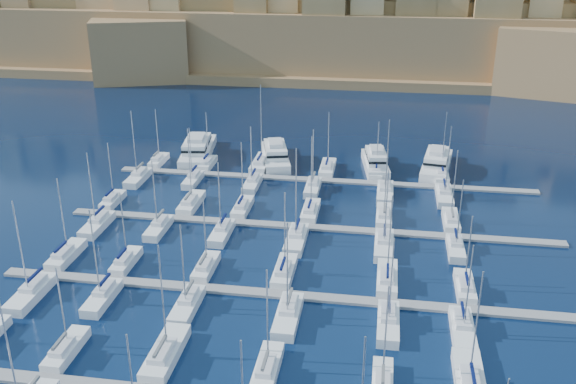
% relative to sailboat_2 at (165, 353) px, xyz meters
% --- Properties ---
extents(ground, '(600.00, 600.00, 0.00)m').
position_rel_sailboat_2_xyz_m(ground, '(12.21, 27.93, -0.76)').
color(ground, black).
rests_on(ground, ground).
extents(pontoon_mid_near, '(84.00, 2.00, 0.40)m').
position_rel_sailboat_2_xyz_m(pontoon_mid_near, '(12.21, 15.93, -0.56)').
color(pontoon_mid_near, slate).
rests_on(pontoon_mid_near, ground).
extents(pontoon_mid_far, '(84.00, 2.00, 0.40)m').
position_rel_sailboat_2_xyz_m(pontoon_mid_far, '(12.21, 37.93, -0.56)').
color(pontoon_mid_far, slate).
rests_on(pontoon_mid_far, ground).
extents(pontoon_far, '(84.00, 2.00, 0.40)m').
position_rel_sailboat_2_xyz_m(pontoon_far, '(12.21, 59.93, -0.56)').
color(pontoon_far, slate).
rests_on(pontoon_far, ground).
extents(sailboat_1, '(2.47, 8.24, 11.85)m').
position_rel_sailboat_2_xyz_m(sailboat_1, '(-11.98, -1.06, -0.05)').
color(sailboat_1, white).
rests_on(sailboat_1, ground).
extents(sailboat_2, '(3.12, 10.39, 15.07)m').
position_rel_sailboat_2_xyz_m(sailboat_2, '(0.00, 0.00, 0.00)').
color(sailboat_2, white).
rests_on(sailboat_2, ground).
extents(sailboat_3, '(2.59, 8.62, 13.58)m').
position_rel_sailboat_2_xyz_m(sailboat_3, '(12.40, -0.87, -0.03)').
color(sailboat_3, white).
rests_on(sailboat_3, ground).
extents(sailboat_4, '(2.31, 7.69, 13.06)m').
position_rel_sailboat_2_xyz_m(sailboat_4, '(25.45, -1.33, -0.04)').
color(sailboat_4, white).
rests_on(sailboat_4, ground).
extents(sailboat_5, '(3.19, 10.63, 14.69)m').
position_rel_sailboat_2_xyz_m(sailboat_5, '(35.01, 0.12, 0.00)').
color(sailboat_5, white).
rests_on(sailboat_5, ground).
extents(sailboat_12, '(2.72, 9.08, 13.43)m').
position_rel_sailboat_2_xyz_m(sailboat_12, '(-23.19, 21.36, -0.03)').
color(sailboat_12, white).
rests_on(sailboat_12, ground).
extents(sailboat_13, '(2.38, 7.95, 12.07)m').
position_rel_sailboat_2_xyz_m(sailboat_13, '(-13.31, 20.80, -0.05)').
color(sailboat_13, white).
rests_on(sailboat_13, ground).
extents(sailboat_14, '(2.46, 8.21, 12.35)m').
position_rel_sailboat_2_xyz_m(sailboat_14, '(-0.91, 20.93, -0.04)').
color(sailboat_14, white).
rests_on(sailboat_14, ground).
extents(sailboat_15, '(2.75, 9.17, 13.32)m').
position_rel_sailboat_2_xyz_m(sailboat_15, '(10.80, 21.40, -0.03)').
color(sailboat_15, white).
rests_on(sailboat_15, ground).
extents(sailboat_16, '(2.88, 9.62, 13.72)m').
position_rel_sailboat_2_xyz_m(sailboat_16, '(25.68, 21.62, -0.02)').
color(sailboat_16, white).
rests_on(sailboat_16, ground).
extents(sailboat_17, '(2.52, 8.40, 11.68)m').
position_rel_sailboat_2_xyz_m(sailboat_17, '(36.48, 21.02, -0.05)').
color(sailboat_17, white).
rests_on(sailboat_17, ground).
extents(sailboat_18, '(2.94, 9.80, 15.10)m').
position_rel_sailboat_2_xyz_m(sailboat_18, '(-22.67, 10.15, -0.01)').
color(sailboat_18, white).
rests_on(sailboat_18, ground).
extents(sailboat_19, '(2.60, 8.66, 14.37)m').
position_rel_sailboat_2_xyz_m(sailboat_19, '(-12.59, 10.71, -0.02)').
color(sailboat_19, white).
rests_on(sailboat_19, ground).
extents(sailboat_20, '(2.71, 9.03, 13.13)m').
position_rel_sailboat_2_xyz_m(sailboat_20, '(-0.57, 10.53, -0.03)').
color(sailboat_20, white).
rests_on(sailboat_20, ground).
extents(sailboat_21, '(2.94, 9.80, 14.62)m').
position_rel_sailboat_2_xyz_m(sailboat_21, '(13.10, 10.15, -0.01)').
color(sailboat_21, white).
rests_on(sailboat_21, ground).
extents(sailboat_22, '(2.76, 9.19, 13.36)m').
position_rel_sailboat_2_xyz_m(sailboat_22, '(25.96, 10.45, -0.03)').
color(sailboat_22, white).
rests_on(sailboat_22, ground).
extents(sailboat_23, '(2.78, 9.25, 13.17)m').
position_rel_sailboat_2_xyz_m(sailboat_23, '(35.17, 10.42, -0.03)').
color(sailboat_23, white).
rests_on(sailboat_23, ground).
extents(sailboat_24, '(2.31, 7.68, 11.94)m').
position_rel_sailboat_2_xyz_m(sailboat_24, '(-24.71, 42.67, -0.05)').
color(sailboat_24, white).
rests_on(sailboat_24, ground).
extents(sailboat_25, '(2.87, 9.57, 14.95)m').
position_rel_sailboat_2_xyz_m(sailboat_25, '(-10.01, 43.60, -0.01)').
color(sailboat_25, white).
rests_on(sailboat_25, ground).
extents(sailboat_26, '(2.58, 8.59, 13.12)m').
position_rel_sailboat_2_xyz_m(sailboat_26, '(-0.32, 43.12, -0.03)').
color(sailboat_26, white).
rests_on(sailboat_26, ground).
extents(sailboat_27, '(2.70, 9.00, 14.77)m').
position_rel_sailboat_2_xyz_m(sailboat_27, '(11.97, 43.32, -0.01)').
color(sailboat_27, white).
rests_on(sailboat_27, ground).
extents(sailboat_28, '(2.71, 9.04, 13.04)m').
position_rel_sailboat_2_xyz_m(sailboat_28, '(24.89, 43.34, -0.03)').
color(sailboat_28, white).
rests_on(sailboat_28, ground).
extents(sailboat_29, '(2.61, 8.70, 13.57)m').
position_rel_sailboat_2_xyz_m(sailboat_29, '(36.28, 43.17, -0.03)').
color(sailboat_29, white).
rests_on(sailboat_29, ground).
extents(sailboat_30, '(2.81, 9.36, 14.06)m').
position_rel_sailboat_2_xyz_m(sailboat_30, '(-23.05, 32.37, -0.02)').
color(sailboat_30, white).
rests_on(sailboat_30, ground).
extents(sailboat_31, '(2.56, 8.52, 13.02)m').
position_rel_sailboat_2_xyz_m(sailboat_31, '(-12.37, 32.78, -0.03)').
color(sailboat_31, white).
rests_on(sailboat_31, ground).
extents(sailboat_32, '(2.65, 8.82, 13.49)m').
position_rel_sailboat_2_xyz_m(sailboat_32, '(-1.45, 32.63, -0.03)').
color(sailboat_32, white).
rests_on(sailboat_32, ground).
extents(sailboat_33, '(2.98, 9.93, 16.67)m').
position_rel_sailboat_2_xyz_m(sailboat_33, '(11.05, 32.09, 0.01)').
color(sailboat_33, white).
rests_on(sailboat_33, ground).
extents(sailboat_34, '(2.96, 9.86, 14.04)m').
position_rel_sailboat_2_xyz_m(sailboat_34, '(25.06, 32.12, -0.01)').
color(sailboat_34, white).
rests_on(sailboat_34, ground).
extents(sailboat_35, '(2.48, 8.27, 12.69)m').
position_rel_sailboat_2_xyz_m(sailboat_35, '(36.20, 32.90, -0.04)').
color(sailboat_35, white).
rests_on(sailboat_35, ground).
extents(sailboat_36, '(2.33, 7.76, 12.31)m').
position_rel_sailboat_2_xyz_m(sailboat_36, '(-23.65, 64.71, -0.04)').
color(sailboat_36, white).
rests_on(sailboat_36, ground).
extents(sailboat_37, '(2.30, 7.68, 12.04)m').
position_rel_sailboat_2_xyz_m(sailboat_37, '(-12.68, 64.67, -0.05)').
color(sailboat_37, white).
rests_on(sailboat_37, ground).
extents(sailboat_38, '(3.28, 10.93, 17.87)m').
position_rel_sailboat_2_xyz_m(sailboat_38, '(-1.40, 66.27, 0.03)').
color(sailboat_38, white).
rests_on(sailboat_38, ground).
extents(sailboat_39, '(2.87, 9.57, 12.97)m').
position_rel_sailboat_2_xyz_m(sailboat_39, '(12.82, 65.60, -0.02)').
color(sailboat_39, white).
rests_on(sailboat_39, ground).
extents(sailboat_40, '(2.54, 8.47, 11.57)m').
position_rel_sailboat_2_xyz_m(sailboat_40, '(22.96, 65.06, -0.05)').
color(sailboat_40, white).
rests_on(sailboat_40, ground).
extents(sailboat_41, '(2.72, 9.07, 14.07)m').
position_rel_sailboat_2_xyz_m(sailboat_41, '(36.05, 65.35, -0.02)').
color(sailboat_41, white).
rests_on(sailboat_41, ground).
extents(sailboat_42, '(2.79, 9.29, 14.97)m').
position_rel_sailboat_2_xyz_m(sailboat_42, '(-24.25, 54.40, -0.01)').
color(sailboat_42, white).
rests_on(sailboat_42, ground).
extents(sailboat_43, '(2.44, 8.12, 11.93)m').
position_rel_sailboat_2_xyz_m(sailboat_43, '(-13.03, 54.97, -0.05)').
color(sailboat_43, white).
rests_on(sailboat_43, ground).
extents(sailboat_44, '(2.59, 8.64, 12.79)m').
position_rel_sailboat_2_xyz_m(sailboat_44, '(-0.89, 54.72, -0.04)').
color(sailboat_44, white).
rests_on(sailboat_44, ground).
extents(sailboat_45, '(2.64, 8.81, 12.82)m').
position_rel_sailboat_2_xyz_m(sailboat_45, '(11.05, 54.64, -0.03)').
color(sailboat_45, white).
rests_on(sailboat_45, ground).
extents(sailboat_46, '(3.02, 10.07, 15.53)m').
position_rel_sailboat_2_xyz_m(sailboat_46, '(24.91, 54.02, 0.00)').
color(sailboat_46, white).
rests_on(sailboat_46, ground).
extents(sailboat_47, '(2.90, 9.67, 14.70)m').
position_rel_sailboat_2_xyz_m(sailboat_47, '(35.92, 54.22, -0.01)').
color(sailboat_47, white).
rests_on(sailboat_47, ground).
extents(motor_yacht_a, '(8.45, 20.17, 5.25)m').
position_rel_sailboat_2_xyz_m(motor_yacht_a, '(-16.67, 70.83, 0.96)').
color(motor_yacht_a, white).
rests_on(motor_yacht_a, ground).
extents(motor_yacht_b, '(9.26, 17.85, 5.25)m').
position_rel_sailboat_2_xyz_m(motor_yacht_b, '(1.06, 69.66, 0.96)').
color(motor_yacht_b, white).
rests_on(motor_yacht_b, ground).
extents(motor_yacht_c, '(6.56, 15.43, 5.25)m').
position_rel_sailboat_2_xyz_m(motor_yacht_c, '(22.66, 68.61, 0.96)').
color(motor_yacht_c, white).
rests_on(motor_yacht_c, ground).
extents(motor_yacht_d, '(7.81, 18.09, 5.25)m').
position_rel_sailboat_2_xyz_m(motor_yacht_d, '(35.31, 69.84, 0.96)').
color(motor_yacht_d, white).
rests_on(motor_yacht_d, ground).
extents(fortified_city, '(460.00, 108.95, 59.52)m').
position_rel_sailboat_2_xyz_m(fortified_city, '(12.02, 183.19, 13.98)').
color(fortified_city, brown).
rests_on(fortified_city, ground).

